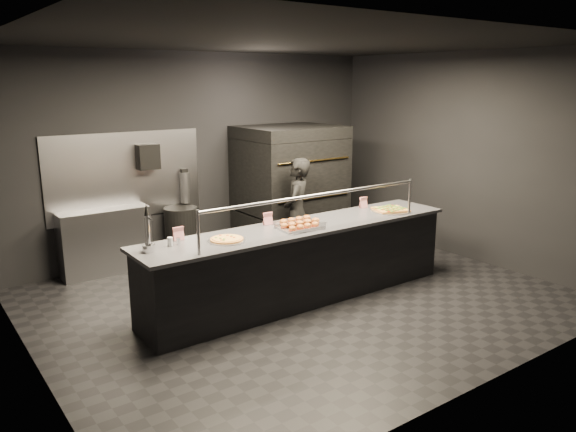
# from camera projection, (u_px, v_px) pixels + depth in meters

# --- Properties ---
(room) EXTENTS (6.04, 6.00, 3.00)m
(room) POSITION_uv_depth(u_px,v_px,m) (298.00, 177.00, 6.50)
(room) COLOR black
(room) RESTS_ON ground
(service_counter) EXTENTS (4.10, 0.78, 1.37)m
(service_counter) POSITION_uv_depth(u_px,v_px,m) (302.00, 263.00, 6.71)
(service_counter) COLOR black
(service_counter) RESTS_ON ground
(pizza_oven) EXTENTS (1.50, 1.23, 1.91)m
(pizza_oven) POSITION_uv_depth(u_px,v_px,m) (290.00, 187.00, 8.78)
(pizza_oven) COLOR black
(pizza_oven) RESTS_ON ground
(prep_shelf) EXTENTS (1.20, 0.35, 0.90)m
(prep_shelf) POSITION_uv_depth(u_px,v_px,m) (105.00, 242.00, 7.64)
(prep_shelf) COLOR #99999E
(prep_shelf) RESTS_ON ground
(towel_dispenser) EXTENTS (0.30, 0.20, 0.35)m
(towel_dispenser) POSITION_uv_depth(u_px,v_px,m) (148.00, 157.00, 7.83)
(towel_dispenser) COLOR black
(towel_dispenser) RESTS_ON room
(fire_extinguisher) EXTENTS (0.14, 0.14, 0.51)m
(fire_extinguisher) POSITION_uv_depth(u_px,v_px,m) (185.00, 187.00, 8.27)
(fire_extinguisher) COLOR #B2B2B7
(fire_extinguisher) RESTS_ON room
(beer_tap) EXTENTS (0.13, 0.19, 0.50)m
(beer_tap) POSITION_uv_depth(u_px,v_px,m) (148.00, 238.00, 5.57)
(beer_tap) COLOR silver
(beer_tap) RESTS_ON service_counter
(round_pizza) EXTENTS (0.41, 0.41, 0.03)m
(round_pizza) POSITION_uv_depth(u_px,v_px,m) (227.00, 240.00, 5.98)
(round_pizza) COLOR silver
(round_pizza) RESTS_ON service_counter
(slider_tray_a) EXTENTS (0.52, 0.41, 0.08)m
(slider_tray_a) POSITION_uv_depth(u_px,v_px,m) (300.00, 226.00, 6.47)
(slider_tray_a) COLOR silver
(slider_tray_a) RESTS_ON service_counter
(slider_tray_b) EXTENTS (0.53, 0.41, 0.08)m
(slider_tray_b) POSITION_uv_depth(u_px,v_px,m) (300.00, 222.00, 6.64)
(slider_tray_b) COLOR silver
(slider_tray_b) RESTS_ON service_counter
(square_pizza) EXTENTS (0.51, 0.51, 0.05)m
(square_pizza) POSITION_uv_depth(u_px,v_px,m) (390.00, 210.00, 7.34)
(square_pizza) COLOR silver
(square_pizza) RESTS_ON service_counter
(condiment_jar) EXTENTS (0.14, 0.06, 0.09)m
(condiment_jar) POSITION_uv_depth(u_px,v_px,m) (173.00, 242.00, 5.80)
(condiment_jar) COLOR silver
(condiment_jar) RESTS_ON service_counter
(tent_cards) EXTENTS (2.81, 0.04, 0.15)m
(tent_cards) POSITION_uv_depth(u_px,v_px,m) (277.00, 217.00, 6.72)
(tent_cards) COLOR white
(tent_cards) RESTS_ON service_counter
(trash_bin) EXTENTS (0.48, 0.48, 0.80)m
(trash_bin) POSITION_uv_depth(u_px,v_px,m) (182.00, 234.00, 8.18)
(trash_bin) COLOR black
(trash_bin) RESTS_ON ground
(worker) EXTENTS (0.67, 0.65, 1.55)m
(worker) POSITION_uv_depth(u_px,v_px,m) (297.00, 213.00, 7.88)
(worker) COLOR black
(worker) RESTS_ON ground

